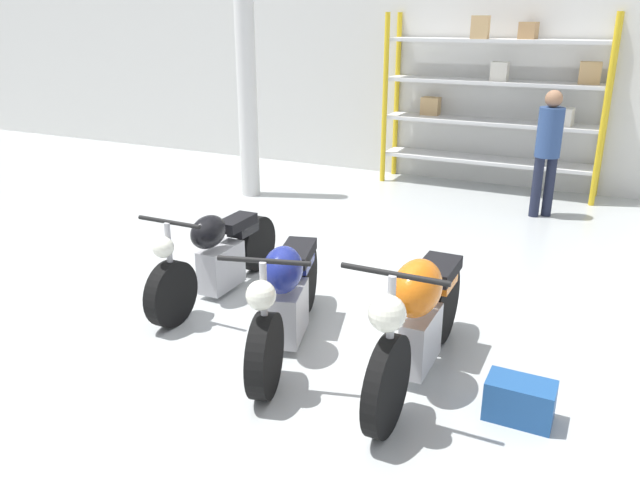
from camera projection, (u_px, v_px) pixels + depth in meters
The scene contains 9 objects.
ground_plane at pixel (299, 331), 5.33m from camera, with size 30.00×30.00×0.00m, color #B2B7B7.
back_wall at pixel (475, 67), 9.66m from camera, with size 30.00×0.08×3.60m.
shelving_rack at pixel (496, 96), 9.31m from camera, with size 3.27×0.63×2.61m.
support_pillar at pixel (246, 72), 8.85m from camera, with size 0.28×0.28×3.60m.
motorcycle_black at pixel (217, 256), 5.92m from camera, with size 0.63×1.99×0.94m.
motorcycle_blue at pixel (287, 297), 4.94m from camera, with size 0.84×1.96×1.02m.
motorcycle_orange at pixel (419, 317), 4.42m from camera, with size 0.69×2.02×1.10m.
person_browsing at pixel (548, 144), 8.10m from camera, with size 0.45×0.45×1.67m.
toolbox at pixel (520, 400), 4.13m from camera, with size 0.44×0.26×0.28m.
Camera 1 is at (2.27, -4.19, 2.53)m, focal length 35.00 mm.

